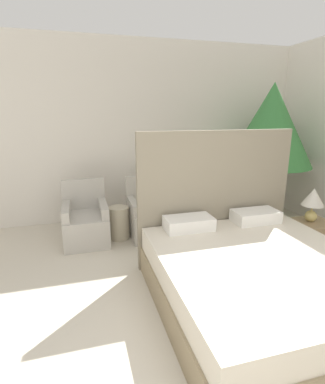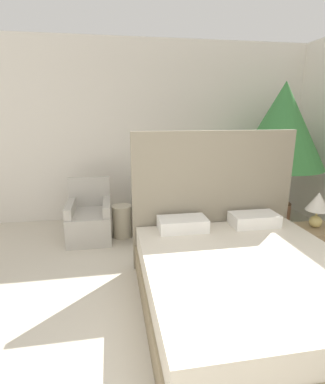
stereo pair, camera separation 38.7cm
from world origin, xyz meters
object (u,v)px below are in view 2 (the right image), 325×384
Objects in this scene: armchair_near_window_right at (153,217)px; potted_palm at (282,129)px; bed at (245,278)px; side_table at (122,221)px; table_lamp at (318,205)px; nightstand at (315,246)px; armchair_near_window_left at (90,221)px.

armchair_near_window_right is 0.38× the size of potted_palm.
bed is 2.15m from side_table.
side_table is (-2.22, 1.20, -0.51)m from table_lamp.
nightstand is 0.51m from table_lamp.
armchair_near_window_right is at bearing -0.08° from armchair_near_window_left.
armchair_near_window_left is at bearing 128.38° from bed.
bed is at bearing -61.09° from side_table.
side_table is (0.46, -0.02, -0.02)m from armchair_near_window_left.
side_table is (-2.46, -0.11, -1.29)m from potted_palm.
nightstand is at bearing -34.64° from armchair_near_window_right.
table_lamp is 0.90× the size of side_table.
bed is 1.43m from table_lamp.
potted_palm is 4.72× the size of side_table.
armchair_near_window_left is 1.98× the size of table_lamp.
bed reaches higher than side_table.
armchair_near_window_left is 0.46m from side_table.
table_lamp is at bearing -100.36° from potted_palm.
bed is 2.44× the size of armchair_near_window_left.
bed is 1.98m from armchair_near_window_right.
table_lamp is 2.58m from side_table.
potted_palm is 5.22× the size of table_lamp.
bed is at bearing -125.58° from potted_palm.
potted_palm is (2.00, 0.09, 1.27)m from armchair_near_window_right.
armchair_near_window_left is at bearing -179.90° from armchair_near_window_right.
table_lamp is at bearing 29.84° from bed.
side_table is (-1.04, 1.88, -0.08)m from bed.
potted_palm is at bearing 1.74° from armchair_near_window_left.
armchair_near_window_right reaches higher than side_table.
armchair_near_window_right is at bearing 106.89° from bed.
armchair_near_window_left reaches higher than nightstand.
potted_palm is (1.42, 1.99, 1.21)m from bed.
nightstand is 2.56m from side_table.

